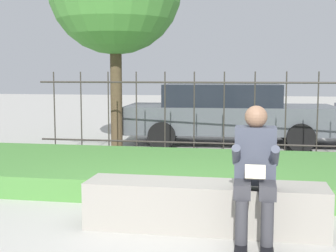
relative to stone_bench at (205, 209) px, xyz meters
name	(u,v)px	position (x,y,z in m)	size (l,w,h in m)	color
ground_plane	(175,227)	(-0.31, 0.00, -0.22)	(60.00, 60.00, 0.00)	#B2AFA8
stone_bench	(205,209)	(0.00, 0.00, 0.00)	(2.42, 0.52, 0.48)	gray
person_seated_reader	(255,168)	(0.49, -0.30, 0.49)	(0.42, 0.73, 1.28)	black
grass_berm	(198,173)	(-0.31, 2.05, -0.07)	(8.47, 2.69, 0.29)	#4C893D
iron_fence	(209,115)	(-0.31, 3.80, 0.63)	(6.47, 0.03, 1.62)	#332D28
car_parked_center	(227,113)	(-0.08, 5.86, 0.50)	(4.68, 2.16, 1.35)	#4C5156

